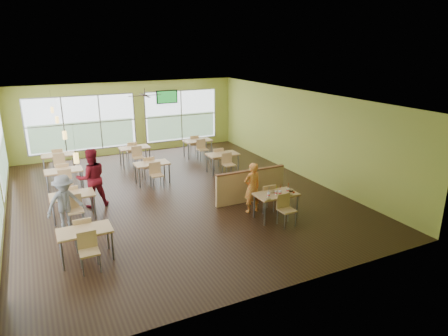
{
  "coord_description": "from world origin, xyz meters",
  "views": [
    {
      "loc": [
        -3.98,
        -11.82,
        4.82
      ],
      "look_at": [
        1.2,
        -1.28,
        1.13
      ],
      "focal_mm": 32.0,
      "sensor_mm": 36.0,
      "label": 1
    }
  ],
  "objects_px": {
    "man_plaid": "(252,188)",
    "food_basket": "(290,190)",
    "main_table": "(276,197)",
    "half_wall_divider": "(251,185)"
  },
  "relations": [
    {
      "from": "man_plaid",
      "to": "food_basket",
      "type": "xyz_separation_m",
      "value": [
        0.85,
        -0.69,
        0.02
      ]
    },
    {
      "from": "food_basket",
      "to": "main_table",
      "type": "bearing_deg",
      "value": 179.87
    },
    {
      "from": "main_table",
      "to": "food_basket",
      "type": "distance_m",
      "value": 0.49
    },
    {
      "from": "half_wall_divider",
      "to": "man_plaid",
      "type": "relative_size",
      "value": 1.58
    },
    {
      "from": "main_table",
      "to": "half_wall_divider",
      "type": "xyz_separation_m",
      "value": [
        0.0,
        1.45,
        -0.11
      ]
    },
    {
      "from": "main_table",
      "to": "half_wall_divider",
      "type": "bearing_deg",
      "value": 90.0
    },
    {
      "from": "man_plaid",
      "to": "food_basket",
      "type": "distance_m",
      "value": 1.1
    },
    {
      "from": "man_plaid",
      "to": "food_basket",
      "type": "height_order",
      "value": "man_plaid"
    },
    {
      "from": "main_table",
      "to": "half_wall_divider",
      "type": "height_order",
      "value": "half_wall_divider"
    },
    {
      "from": "half_wall_divider",
      "to": "food_basket",
      "type": "bearing_deg",
      "value": -72.2
    }
  ]
}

